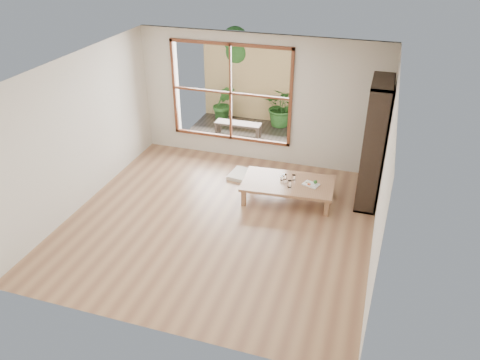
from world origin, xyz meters
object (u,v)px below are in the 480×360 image
Objects in this scene: low_table at (288,184)px; food_tray at (312,184)px; garden_bench at (238,125)px; bookshelf at (374,144)px.

food_tray reaches higher than low_table.
low_table is at bearing -54.86° from garden_bench.
garden_bench is at bearing 147.89° from bookshelf.
low_table is 1.64m from bookshelf.
food_tray reaches higher than garden_bench.
food_tray is (-0.95, -0.39, -0.74)m from bookshelf.
garden_bench is (-1.69, 2.34, -0.01)m from low_table.
bookshelf is (1.37, 0.42, 0.80)m from low_table.
low_table is at bearing -155.80° from food_tray.
bookshelf is at bearing -32.73° from garden_bench.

